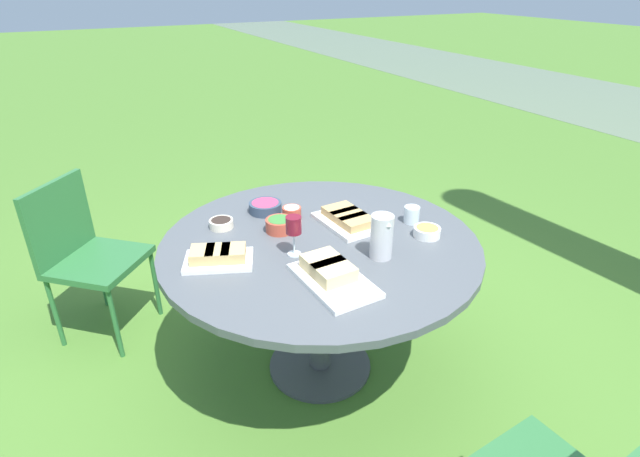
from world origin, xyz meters
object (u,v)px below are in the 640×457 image
dining_table (320,258)px  water_pitcher (382,236)px  chair_near_left (83,248)px  wine_glass (294,227)px

dining_table → water_pitcher: water_pitcher is taller
chair_near_left → wine_glass: wine_glass is taller
chair_near_left → water_pitcher: bearing=45.4°
water_pitcher → dining_table: bearing=-147.0°
water_pitcher → wine_glass: (-0.19, -0.32, 0.04)m
dining_table → wine_glass: size_ratio=8.01×
dining_table → wine_glass: wine_glass is taller
chair_near_left → water_pitcher: (1.13, 1.14, 0.33)m
chair_near_left → water_pitcher: water_pitcher is taller
chair_near_left → dining_table: bearing=48.2°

